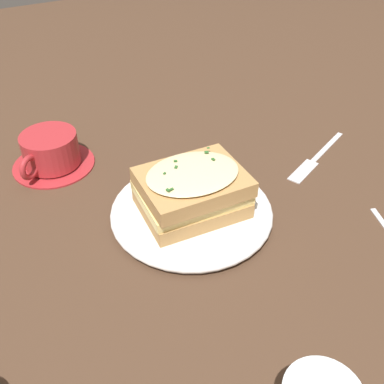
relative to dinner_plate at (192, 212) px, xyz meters
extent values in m
plane|color=#473021|center=(0.00, 0.03, -0.01)|extent=(2.40, 2.40, 0.00)
cylinder|color=white|center=(0.00, 0.00, 0.00)|extent=(0.22, 0.22, 0.02)
torus|color=white|center=(0.00, 0.00, 0.00)|extent=(0.23, 0.23, 0.01)
cube|color=#B2844C|center=(0.00, 0.00, 0.02)|extent=(0.15, 0.12, 0.02)
cube|color=#EAD17A|center=(0.00, 0.00, 0.04)|extent=(0.15, 0.11, 0.02)
cube|color=#B2844C|center=(0.00, 0.00, 0.06)|extent=(0.15, 0.12, 0.02)
ellipsoid|color=beige|center=(0.00, 0.00, 0.07)|extent=(0.14, 0.11, 0.01)
cube|color=#2D6028|center=(0.01, -0.03, 0.08)|extent=(0.01, 0.01, 0.00)
cube|color=#2D6028|center=(0.04, 0.03, 0.08)|extent=(0.01, 0.00, 0.00)
cube|color=#2D6028|center=(-0.05, -0.03, 0.08)|extent=(0.00, 0.00, 0.00)
cube|color=#2D6028|center=(0.02, -0.01, 0.08)|extent=(0.01, 0.01, 0.00)
cube|color=#2D6028|center=(0.04, -0.01, 0.08)|extent=(0.00, 0.00, 0.00)
cube|color=#2D6028|center=(-0.04, -0.01, 0.08)|extent=(0.00, 0.01, 0.00)
cube|color=#2D6028|center=(-0.04, -0.03, 0.08)|extent=(0.01, 0.01, 0.00)
cube|color=#2D6028|center=(0.05, 0.03, 0.08)|extent=(0.01, 0.01, 0.00)
cylinder|color=#AD282D|center=(0.14, -0.23, -0.01)|extent=(0.14, 0.14, 0.01)
cylinder|color=#AD282D|center=(0.14, -0.23, 0.02)|extent=(0.09, 0.09, 0.05)
cylinder|color=#381E0F|center=(0.14, -0.23, 0.04)|extent=(0.08, 0.08, 0.00)
torus|color=#AD282D|center=(0.19, -0.19, 0.02)|extent=(0.04, 0.03, 0.04)
cube|color=silver|center=(-0.30, -0.05, -0.01)|extent=(0.11, 0.06, 0.00)
cube|color=silver|center=(-0.22, -0.01, -0.01)|extent=(0.07, 0.05, 0.00)
cube|color=#333335|center=(-0.21, 0.00, -0.01)|extent=(0.04, 0.02, 0.00)
cube|color=#333335|center=(-0.21, -0.01, -0.01)|extent=(0.04, 0.02, 0.00)
cube|color=#333335|center=(-0.20, -0.01, -0.01)|extent=(0.04, 0.02, 0.00)
camera|label=1|loc=(0.23, 0.43, 0.43)|focal=42.00mm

